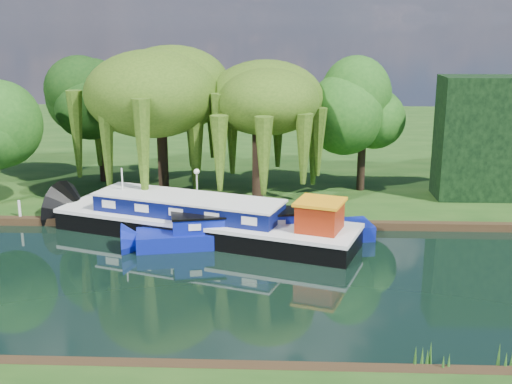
{
  "coord_description": "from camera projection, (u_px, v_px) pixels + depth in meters",
  "views": [
    {
      "loc": [
        5.8,
        -27.96,
        12.01
      ],
      "look_at": [
        4.38,
        5.94,
        2.8
      ],
      "focal_mm": 45.0,
      "sensor_mm": 36.0,
      "label": 1
    }
  ],
  "objects": [
    {
      "name": "dutch_barge",
      "position": [
        206.0,
        221.0,
        36.2
      ],
      "size": [
        17.89,
        9.42,
        3.71
      ],
      "rotation": [
        0.0,
        0.0,
        -0.33
      ],
      "color": "black",
      "rests_on": "ground"
    },
    {
      "name": "willow_right",
      "position": [
        258.0,
        110.0,
        40.66
      ],
      "size": [
        6.68,
        6.68,
        8.14
      ],
      "color": "black",
      "rests_on": "far_bank"
    },
    {
      "name": "reeds_near",
      "position": [
        311.0,
        354.0,
        22.62
      ],
      "size": [
        33.7,
        1.5,
        1.1
      ],
      "color": "#204D14",
      "rests_on": "ground"
    },
    {
      "name": "tree_far_right",
      "position": [
        363.0,
        112.0,
        43.34
      ],
      "size": [
        4.81,
        4.81,
        7.87
      ],
      "color": "black",
      "rests_on": "far_bank"
    },
    {
      "name": "tree_far_mid",
      "position": [
        100.0,
        103.0,
        45.74
      ],
      "size": [
        5.05,
        5.05,
        8.26
      ],
      "color": "black",
      "rests_on": "far_bank"
    },
    {
      "name": "ground",
      "position": [
        158.0,
        281.0,
        30.34
      ],
      "size": [
        120.0,
        120.0,
        0.0
      ],
      "primitive_type": "plane",
      "color": "black"
    },
    {
      "name": "far_bank",
      "position": [
        224.0,
        142.0,
        63.07
      ],
      "size": [
        120.0,
        52.0,
        0.45
      ],
      "primitive_type": "cube",
      "color": "#15390F",
      "rests_on": "ground"
    },
    {
      "name": "willow_left",
      "position": [
        160.0,
        93.0,
        41.93
      ],
      "size": [
        7.82,
        7.82,
        9.37
      ],
      "color": "black",
      "rests_on": "far_bank"
    },
    {
      "name": "lamppost",
      "position": [
        197.0,
        178.0,
        39.82
      ],
      "size": [
        0.36,
        0.36,
        2.56
      ],
      "color": "silver",
      "rests_on": "far_bank"
    },
    {
      "name": "conifer_hedge",
      "position": [
        484.0,
        138.0,
        41.91
      ],
      "size": [
        6.0,
        3.0,
        8.0
      ],
      "primitive_type": "cube",
      "color": "black",
      "rests_on": "far_bank"
    },
    {
      "name": "mooring_posts",
      "position": [
        176.0,
        210.0,
        38.22
      ],
      "size": [
        19.16,
        0.16,
        1.0
      ],
      "color": "silver",
      "rests_on": "far_bank"
    },
    {
      "name": "narrowboat",
      "position": [
        256.0,
        230.0,
        35.44
      ],
      "size": [
        13.27,
        4.77,
        1.91
      ],
      "rotation": [
        0.0,
        0.0,
        0.2
      ],
      "color": "navy",
      "rests_on": "ground"
    }
  ]
}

